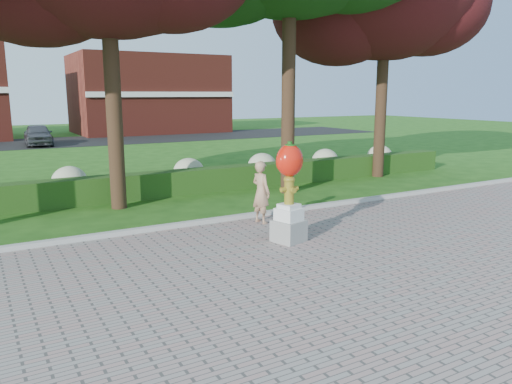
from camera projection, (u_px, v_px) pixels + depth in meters
ground at (292, 254)px, 10.35m from camera, size 100.00×100.00×0.00m
walkway at (452, 331)px, 6.94m from camera, size 40.00×14.00×0.04m
curb at (227, 219)px, 12.89m from camera, size 40.00×0.18×0.15m
lawn_hedge at (172, 183)px, 16.23m from camera, size 24.00×0.70×0.80m
hydrangea_row at (177, 173)px, 17.33m from camera, size 20.10×1.10×0.99m
street at (64, 142)px, 34.19m from camera, size 50.00×8.00×0.02m
building_right at (148, 94)px, 42.57m from camera, size 12.00×8.00×6.40m
hydrant_sculpture at (289, 189)px, 10.85m from camera, size 0.74×0.74×2.22m
woman at (261, 192)px, 12.54m from camera, size 0.48×0.64×1.58m
parked_car at (38, 135)px, 31.71m from camera, size 1.83×4.08×1.36m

